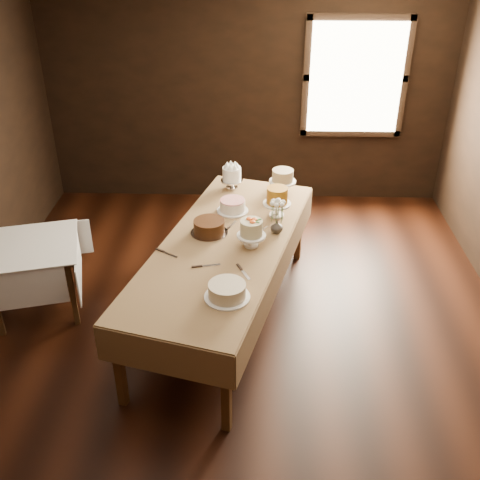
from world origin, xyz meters
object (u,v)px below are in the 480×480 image
object	(u,v)px
cake_cream	(227,291)
cake_server_c	(233,224)
display_table	(224,249)
side_table	(31,253)
cake_speckled	(283,181)
flower_vase	(277,227)
cake_server_e	(171,255)
cake_meringue	(232,179)
cake_server_a	(212,265)
cake_flowers	(251,235)
cake_lattice	(233,206)
cake_server_b	(246,275)
cake_chocolate	(209,227)
cake_server_d	(263,229)
cake_caramel	(277,204)

from	to	relation	value
cake_cream	cake_server_c	size ratio (longest dim) A/B	1.60
display_table	cake_server_c	bearing A→B (deg)	79.75
side_table	cake_speckled	size ratio (longest dim) A/B	3.74
cake_server_c	flower_vase	distance (m)	0.43
cake_server_e	flower_vase	distance (m)	1.00
display_table	cake_meringue	world-z (taller)	cake_meringue
display_table	side_table	size ratio (longest dim) A/B	2.77
cake_server_a	cake_server_c	xyz separation A→B (m)	(0.14, 0.70, 0.00)
display_table	cake_flowers	distance (m)	0.30
cake_cream	display_table	bearing A→B (deg)	94.82
side_table	flower_vase	bearing A→B (deg)	2.28
cake_lattice	cake_server_c	bearing A→B (deg)	-87.56
display_table	cake_server_b	distance (m)	0.54
cake_speckled	cake_server_e	distance (m)	1.63
cake_flowers	cake_server_e	xyz separation A→B (m)	(-0.68, -0.17, -0.11)
cake_chocolate	flower_vase	distance (m)	0.61
cake_cream	cake_server_d	size ratio (longest dim) A/B	1.60
cake_meringue	cake_cream	bearing A→B (deg)	-88.58
display_table	cake_chocolate	xyz separation A→B (m)	(-0.14, 0.16, 0.13)
flower_vase	cake_lattice	bearing A→B (deg)	136.04
cake_server_c	flower_vase	world-z (taller)	flower_vase
cake_server_b	cake_server_c	bearing A→B (deg)	163.68
flower_vase	cake_server_d	bearing A→B (deg)	157.59
display_table	side_table	bearing A→B (deg)	176.51
cake_meringue	flower_vase	bearing A→B (deg)	-64.01
cake_server_b	cake_server_c	distance (m)	0.84
cake_lattice	cake_server_d	distance (m)	0.46
display_table	cake_server_d	bearing A→B (deg)	36.05
cake_server_c	cake_server_b	bearing A→B (deg)	-146.08
display_table	cake_cream	bearing A→B (deg)	-85.18
cake_meringue	cake_cream	distance (m)	1.91
cake_speckled	cake_server_c	size ratio (longest dim) A/B	1.15
cake_cream	flower_vase	distance (m)	1.08
cake_server_b	cake_meringue	bearing A→B (deg)	160.54
cake_meringue	flower_vase	xyz separation A→B (m)	(0.44, -0.91, -0.05)
cake_lattice	flower_vase	size ratio (longest dim) A/B	2.57
cake_lattice	cake_server_d	xyz separation A→B (m)	(0.29, -0.35, -0.05)
cake_meringue	cake_cream	size ratio (longest dim) A/B	0.65
cake_flowers	cake_cream	size ratio (longest dim) A/B	0.67
display_table	cake_speckled	distance (m)	1.22
display_table	cake_lattice	distance (m)	0.61
cake_flowers	flower_vase	world-z (taller)	cake_flowers
cake_server_a	flower_vase	xyz separation A→B (m)	(0.55, 0.56, 0.06)
display_table	cake_caramel	world-z (taller)	cake_caramel
cake_server_d	cake_flowers	bearing A→B (deg)	-162.34
side_table	cake_server_c	distance (m)	1.88
flower_vase	cake_meringue	bearing A→B (deg)	115.99
cake_server_d	flower_vase	world-z (taller)	flower_vase
cake_lattice	side_table	bearing A→B (deg)	-165.06
cake_flowers	cake_meringue	bearing A→B (deg)	100.72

